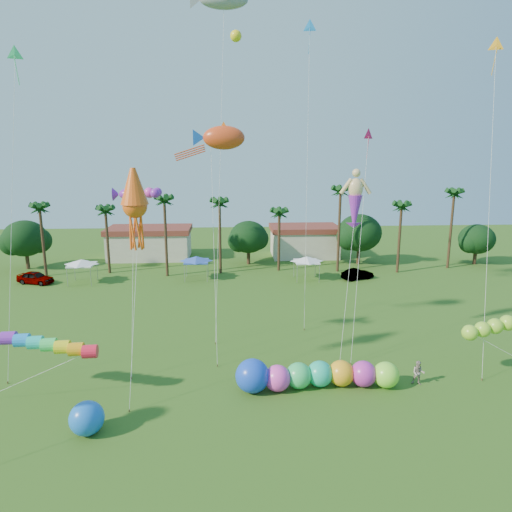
{
  "coord_description": "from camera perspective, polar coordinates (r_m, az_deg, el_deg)",
  "views": [
    {
      "loc": [
        -1.79,
        -19.83,
        15.66
      ],
      "look_at": [
        0.0,
        10.0,
        9.0
      ],
      "focal_mm": 32.0,
      "sensor_mm": 36.0,
      "label": 1
    }
  ],
  "objects": [
    {
      "name": "ground",
      "position": [
        25.33,
        1.5,
        -25.63
      ],
      "size": [
        160.0,
        160.0,
        0.0
      ],
      "primitive_type": "plane",
      "color": "#285116",
      "rests_on": "ground"
    },
    {
      "name": "tree_line",
      "position": [
        65.05,
        1.35,
        2.48
      ],
      "size": [
        69.46,
        8.91,
        11.0
      ],
      "color": "#3A2819",
      "rests_on": "ground"
    },
    {
      "name": "buildings_row",
      "position": [
        71.16,
        -4.42,
        1.46
      ],
      "size": [
        35.0,
        7.0,
        4.0
      ],
      "color": "beige",
      "rests_on": "ground"
    },
    {
      "name": "tent_row",
      "position": [
        57.78,
        -7.52,
        -0.46
      ],
      "size": [
        31.0,
        4.0,
        0.6
      ],
      "color": "white",
      "rests_on": "ground"
    },
    {
      "name": "car_a",
      "position": [
        62.79,
        -25.87,
        -2.44
      ],
      "size": [
        4.88,
        3.17,
        1.55
      ],
      "primitive_type": "imported",
      "rotation": [
        0.0,
        0.0,
        1.25
      ],
      "color": "#4C4C54",
      "rests_on": "ground"
    },
    {
      "name": "car_b",
      "position": [
        59.88,
        12.57,
        -2.23
      ],
      "size": [
        4.4,
        2.84,
        1.37
      ],
      "primitive_type": "imported",
      "rotation": [
        0.0,
        0.0,
        1.94
      ],
      "color": "#4C4C54",
      "rests_on": "ground"
    },
    {
      "name": "spectator_b",
      "position": [
        34.52,
        19.63,
        -13.6
      ],
      "size": [
        1.02,
        0.91,
        1.73
      ],
      "primitive_type": "imported",
      "rotation": [
        0.0,
        0.0,
        -0.36
      ],
      "color": "gray",
      "rests_on": "ground"
    },
    {
      "name": "caterpillar_inflatable",
      "position": [
        32.34,
        6.92,
        -14.56
      ],
      "size": [
        11.26,
        2.58,
        2.3
      ],
      "rotation": [
        0.0,
        0.0,
        0.02
      ],
      "color": "#FF43C8",
      "rests_on": "ground"
    },
    {
      "name": "blue_ball",
      "position": [
        29.2,
        -20.4,
        -18.47
      ],
      "size": [
        1.97,
        1.97,
        1.97
      ],
      "primitive_type": "sphere",
      "color": "blue",
      "rests_on": "ground"
    },
    {
      "name": "rainbow_tube",
      "position": [
        32.22,
        -22.83,
        -11.02
      ],
      "size": [
        9.04,
        1.61,
        3.75
      ],
      "color": "#F51B38",
      "rests_on": "ground"
    },
    {
      "name": "green_worm",
      "position": [
        36.01,
        25.17,
        -8.67
      ],
      "size": [
        9.29,
        2.47,
        4.02
      ],
      "color": "#93D22E",
      "rests_on": "ground"
    },
    {
      "name": "merman_kite",
      "position": [
        36.86,
        12.27,
        6.51
      ],
      "size": [
        2.68,
        4.54,
        14.19
      ],
      "color": "#E0BA7F",
      "rests_on": "ground"
    },
    {
      "name": "fish_kite",
      "position": [
        36.18,
        -4.04,
        14.53
      ],
      "size": [
        4.99,
        5.37,
        17.93
      ],
      "color": "red",
      "rests_on": "ground"
    },
    {
      "name": "shark_kite",
      "position": [
        44.44,
        -4.04,
        29.32
      ],
      "size": [
        5.56,
        7.5,
        29.49
      ],
      "color": "gray",
      "rests_on": "ground"
    },
    {
      "name": "squid_kite",
      "position": [
        29.95,
        -14.9,
        6.06
      ],
      "size": [
        1.96,
        4.21,
        14.97
      ],
      "color": "#ED5513",
      "rests_on": "ground"
    },
    {
      "name": "lobster_kite",
      "position": [
        34.35,
        -15.1,
        7.46
      ],
      "size": [
        3.55,
        4.26,
        13.55
      ],
      "color": "purple",
      "rests_on": "ground"
    },
    {
      "name": "delta_kite_red",
      "position": [
        37.38,
        13.84,
        13.87
      ],
      "size": [
        2.32,
        4.66,
        17.67
      ],
      "color": "#DC1852",
      "rests_on": "ground"
    },
    {
      "name": "delta_kite_yellow",
      "position": [
        38.71,
        27.79,
        21.57
      ],
      "size": [
        1.68,
        4.98,
        23.72
      ],
      "color": "#FFA31A",
      "rests_on": "ground"
    },
    {
      "name": "delta_kite_green",
      "position": [
        36.88,
        -27.93,
        20.69
      ],
      "size": [
        2.09,
        3.76,
        22.81
      ],
      "color": "#35E278",
      "rests_on": "ground"
    },
    {
      "name": "delta_kite_blue",
      "position": [
        45.37,
        6.73,
        26.04
      ],
      "size": [
        1.4,
        5.09,
        27.42
      ],
      "color": "blue",
      "rests_on": "ground"
    }
  ]
}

